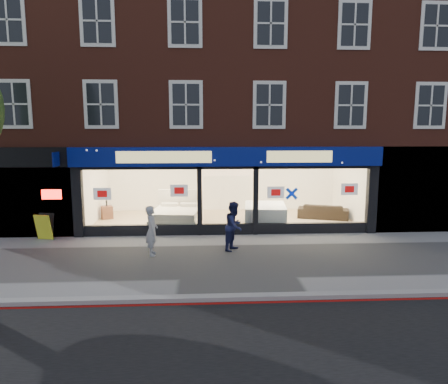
{
  "coord_description": "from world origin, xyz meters",
  "views": [
    {
      "loc": [
        -0.92,
        -11.62,
        3.84
      ],
      "look_at": [
        -0.17,
        2.5,
        1.71
      ],
      "focal_mm": 32.0,
      "sensor_mm": 36.0,
      "label": 1
    }
  ],
  "objects": [
    {
      "name": "sofa",
      "position": [
        4.31,
        5.23,
        0.41
      ],
      "size": [
        2.3,
        1.48,
        0.63
      ],
      "primitive_type": "imported",
      "rotation": [
        0.0,
        0.0,
        2.81
      ],
      "color": "black",
      "rests_on": "showroom_floor"
    },
    {
      "name": "pedestrian_blue",
      "position": [
        0.09,
        1.01,
        0.81
      ],
      "size": [
        0.92,
        0.98,
        1.61
      ],
      "primitive_type": "imported",
      "rotation": [
        0.0,
        0.0,
        1.06
      ],
      "color": "#191D46",
      "rests_on": "ground"
    },
    {
      "name": "kerb_line",
      "position": [
        0.0,
        -3.1,
        0.01
      ],
      "size": [
        60.0,
        0.1,
        0.01
      ],
      "primitive_type": "cube",
      "color": "#8C0A07",
      "rests_on": "ground"
    },
    {
      "name": "mattress_stack",
      "position": [
        1.6,
        4.21,
        0.5
      ],
      "size": [
        1.85,
        2.23,
        0.81
      ],
      "rotation": [
        0.0,
        0.0,
        -0.12
      ],
      "color": "white",
      "rests_on": "showroom_floor"
    },
    {
      "name": "display_bed",
      "position": [
        -2.0,
        4.34,
        0.46
      ],
      "size": [
        2.14,
        2.49,
        1.3
      ],
      "rotation": [
        0.0,
        0.0,
        -0.12
      ],
      "color": "silver",
      "rests_on": "showroom_floor"
    },
    {
      "name": "ground",
      "position": [
        0.0,
        0.0,
        0.0
      ],
      "size": [
        120.0,
        120.0,
        0.0
      ],
      "primitive_type": "plane",
      "color": "gray",
      "rests_on": "ground"
    },
    {
      "name": "bedside_table",
      "position": [
        -5.1,
        5.64,
        0.38
      ],
      "size": [
        0.59,
        0.59,
        0.55
      ],
      "primitive_type": "cube",
      "rotation": [
        0.0,
        0.0,
        0.42
      ],
      "color": "brown",
      "rests_on": "showroom_floor"
    },
    {
      "name": "showroom_floor",
      "position": [
        0.0,
        5.25,
        0.05
      ],
      "size": [
        11.0,
        4.5,
        0.1
      ],
      "primitive_type": "cube",
      "color": "tan",
      "rests_on": "ground"
    },
    {
      "name": "kerb_stone",
      "position": [
        0.0,
        -2.9,
        0.06
      ],
      "size": [
        60.0,
        0.25,
        0.12
      ],
      "primitive_type": "cube",
      "color": "gray",
      "rests_on": "ground"
    },
    {
      "name": "building",
      "position": [
        -0.02,
        6.93,
        6.67
      ],
      "size": [
        19.0,
        8.26,
        10.3
      ],
      "color": "maroon",
      "rests_on": "ground"
    },
    {
      "name": "a_board",
      "position": [
        -6.62,
        2.7,
        0.47
      ],
      "size": [
        0.69,
        0.53,
        0.94
      ],
      "primitive_type": "cube",
      "rotation": [
        0.0,
        0.0,
        -0.25
      ],
      "color": "yellow",
      "rests_on": "ground"
    },
    {
      "name": "pedestrian_grey",
      "position": [
        -2.53,
        0.65,
        0.79
      ],
      "size": [
        0.43,
        0.61,
        1.57
      ],
      "primitive_type": "imported",
      "rotation": [
        0.0,
        0.0,
        1.67
      ],
      "color": "#AAACB2",
      "rests_on": "ground"
    }
  ]
}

